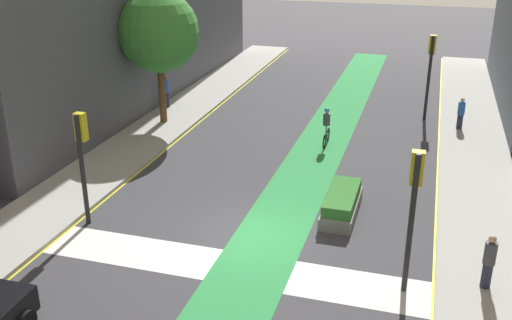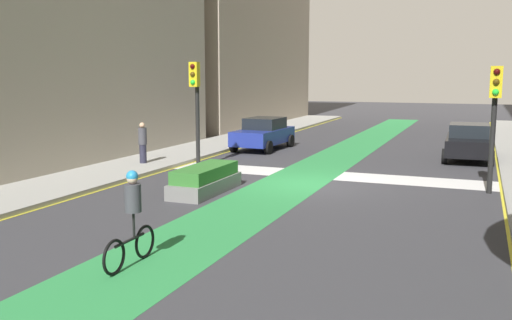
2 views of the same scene
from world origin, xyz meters
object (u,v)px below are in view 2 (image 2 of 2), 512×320
Objects in this scene: traffic_signal_near_right at (196,94)px; car_blue_right_near at (264,133)px; car_black_left_near at (468,142)px; median_planter at (205,180)px; pedestrian_sidewalk_right_b at (143,142)px; cyclist_in_lane at (132,216)px; traffic_signal_near_left at (495,105)px.

traffic_signal_near_right is 0.98× the size of car_blue_right_near.
car_black_left_near is 1.35× the size of median_planter.
pedestrian_sidewalk_right_b reaches higher than median_planter.
traffic_signal_near_right is 11.66m from cyclist_in_lane.
pedestrian_sidewalk_right_b is 0.53× the size of median_planter.
traffic_signal_near_left is at bearing 144.70° from car_blue_right_near.
traffic_signal_near_right is at bearing -5.29° from traffic_signal_near_left.
median_planter is at bearing 142.12° from pedestrian_sidewalk_right_b.
car_blue_right_near is 2.60× the size of pedestrian_sidewalk_right_b.
pedestrian_sidewalk_right_b is at bearing -2.31° from traffic_signal_near_left.
traffic_signal_near_left is at bearing 96.22° from car_black_left_near.
car_blue_right_near is at bearing -0.06° from car_black_left_near.
car_blue_right_near is at bearing -77.33° from cyclist_in_lane.
car_blue_right_near is 1.36× the size of median_planter.
car_blue_right_near is (9.54, -0.01, 0.00)m from car_black_left_near.
traffic_signal_near_left is (-10.74, 1.00, -0.16)m from traffic_signal_near_right.
car_blue_right_near is at bearing -93.69° from traffic_signal_near_right.
pedestrian_sidewalk_right_b is 5.91m from median_planter.
traffic_signal_near_left is 1.26× the size of median_planter.
pedestrian_sidewalk_right_b is at bearing -57.86° from cyclist_in_lane.
traffic_signal_near_left is 11.81m from cyclist_in_lane.
median_planter is (1.77, -6.60, -0.57)m from cyclist_in_lane.
traffic_signal_near_right is at bearing -58.97° from median_planter.
pedestrian_sidewalk_right_b is (12.93, -0.52, -1.78)m from traffic_signal_near_left.
car_black_left_near is at bearing -125.76° from median_planter.
traffic_signal_near_left is at bearing -123.91° from cyclist_in_lane.
car_blue_right_near is (-0.41, -6.32, -2.12)m from traffic_signal_near_right.
car_black_left_near is at bearing -108.58° from cyclist_in_lane.
car_black_left_near reaches higher than median_planter.
car_black_left_near is at bearing 179.94° from car_blue_right_near.
median_planter is at bearing 101.14° from car_blue_right_near.
car_black_left_near is 13.90m from pedestrian_sidewalk_right_b.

